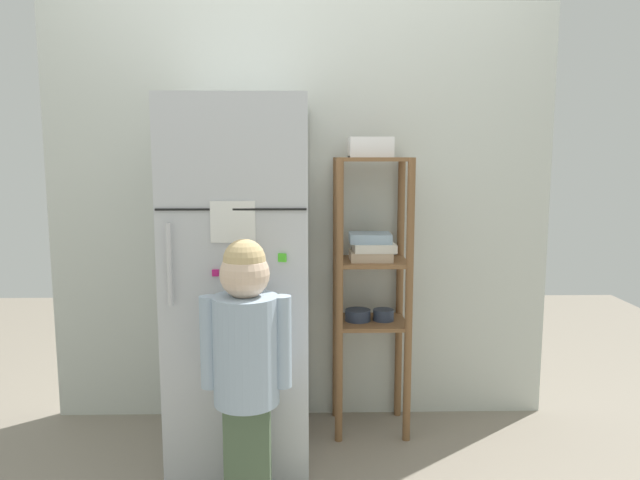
{
  "coord_description": "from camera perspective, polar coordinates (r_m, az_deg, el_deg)",
  "views": [
    {
      "loc": [
        0.03,
        -2.61,
        1.34
      ],
      "look_at": [
        0.09,
        0.02,
        0.97
      ],
      "focal_mm": 33.44,
      "sensor_mm": 36.0,
      "label": 1
    }
  ],
  "objects": [
    {
      "name": "ground_plane",
      "position": [
        2.94,
        -1.85,
        -19.13
      ],
      "size": [
        6.0,
        6.0,
        0.0
      ],
      "primitive_type": "plane",
      "color": "gray"
    },
    {
      "name": "kitchen_wall_back",
      "position": [
        3.01,
        -1.86,
        2.34
      ],
      "size": [
        2.52,
        0.03,
        2.08
      ],
      "primitive_type": "cube",
      "color": "silver",
      "rests_on": "ground"
    },
    {
      "name": "refrigerator",
      "position": [
        2.71,
        -7.49,
        -3.72
      ],
      "size": [
        0.6,
        0.7,
        1.58
      ],
      "color": "silver",
      "rests_on": "ground"
    },
    {
      "name": "child_standing",
      "position": [
        2.25,
        -7.09,
        -10.33
      ],
      "size": [
        0.34,
        0.25,
        1.04
      ],
      "color": "#4B6045",
      "rests_on": "ground"
    },
    {
      "name": "pantry_shelf_unit",
      "position": [
        2.88,
        4.9,
        -3.05
      ],
      "size": [
        0.36,
        0.31,
        1.34
      ],
      "color": "brown",
      "rests_on": "ground"
    },
    {
      "name": "fruit_bin",
      "position": [
        2.83,
        4.93,
        8.66
      ],
      "size": [
        0.2,
        0.17,
        0.09
      ],
      "color": "white",
      "rests_on": "pantry_shelf_unit"
    }
  ]
}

